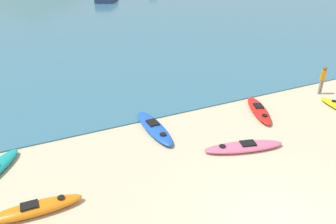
# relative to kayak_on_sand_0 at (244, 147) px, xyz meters

# --- Properties ---
(ground_plane) EXTENTS (400.00, 400.00, 0.00)m
(ground_plane) POSITION_rel_kayak_on_sand_0_xyz_m (-1.28, -3.43, -0.13)
(ground_plane) COLOR beige
(bay_water) EXTENTS (160.00, 70.00, 0.06)m
(bay_water) POSITION_rel_kayak_on_sand_0_xyz_m (-1.28, 38.73, -0.10)
(bay_water) COLOR teal
(bay_water) RESTS_ON ground_plane
(kayak_on_sand_0) EXTENTS (3.25, 1.51, 0.30)m
(kayak_on_sand_0) POSITION_rel_kayak_on_sand_0_xyz_m (0.00, 0.00, 0.00)
(kayak_on_sand_0) COLOR #E5668C
(kayak_on_sand_0) RESTS_ON ground_plane
(kayak_on_sand_1) EXTENTS (2.76, 0.71, 0.37)m
(kayak_on_sand_1) POSITION_rel_kayak_on_sand_0_xyz_m (-7.62, -0.14, 0.03)
(kayak_on_sand_1) COLOR orange
(kayak_on_sand_1) RESTS_ON ground_plane
(kayak_on_sand_2) EXTENTS (1.73, 2.95, 0.31)m
(kayak_on_sand_2) POSITION_rel_kayak_on_sand_0_xyz_m (2.56, 2.26, 0.01)
(kayak_on_sand_2) COLOR red
(kayak_on_sand_2) RESTS_ON ground_plane
(kayak_on_sand_5) EXTENTS (0.83, 3.22, 0.33)m
(kayak_on_sand_5) POSITION_rel_kayak_on_sand_0_xyz_m (-2.57, 2.82, 0.02)
(kayak_on_sand_5) COLOR blue
(kayak_on_sand_5) RESTS_ON ground_plane
(person_near_waterline) EXTENTS (0.31, 0.26, 1.54)m
(person_near_waterline) POSITION_rel_kayak_on_sand_0_xyz_m (6.91, 2.64, 0.75)
(person_near_waterline) COLOR gray
(person_near_waterline) RESTS_ON ground_plane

